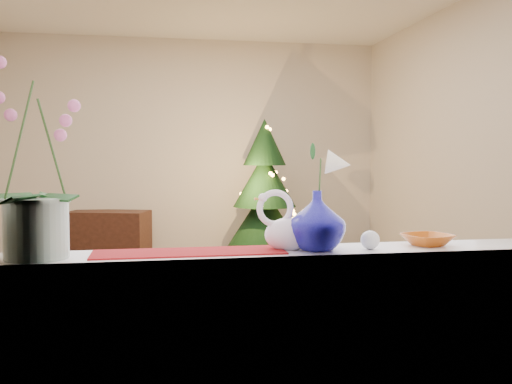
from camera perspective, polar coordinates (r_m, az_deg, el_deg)
ground at (r=4.65m, az=-3.72°, el=-12.43°), size 5.00×5.00×0.00m
wall_back at (r=6.97m, az=-6.13°, el=4.03°), size 4.50×0.10×2.70m
wall_front at (r=2.02m, az=4.36°, el=5.77°), size 4.50×0.10×2.70m
wall_right at (r=5.24m, az=21.56°, el=4.05°), size 0.10×5.00×2.70m
window_apron at (r=2.21m, az=3.97°, el=-18.55°), size 2.20×0.08×0.88m
windowsill at (r=2.17m, az=3.43°, el=-6.33°), size 2.20×0.26×0.04m
window_frame at (r=2.09m, az=4.19°, el=15.37°), size 2.22×0.06×1.60m
runner at (r=2.11m, az=-6.70°, el=-5.99°), size 0.70×0.20×0.01m
orchid_pot at (r=2.10m, az=-21.26°, el=3.16°), size 0.26×0.26×0.69m
swan at (r=2.16m, az=3.29°, el=-2.96°), size 0.28×0.19×0.22m
blue_vase at (r=2.16m, az=6.12°, el=-2.40°), size 0.26×0.26×0.26m
lily at (r=2.15m, az=6.16°, el=3.61°), size 0.14×0.08×0.19m
paperweight at (r=2.22m, az=11.34°, el=-4.72°), size 0.08×0.08×0.07m
amber_dish at (r=2.37m, az=16.76°, el=-4.67°), size 0.19×0.19×0.04m
xmas_tree at (r=6.46m, az=0.86°, el=-0.27°), size 1.15×1.15×1.72m
side_table at (r=6.78m, az=-14.50°, el=-4.66°), size 0.98×0.69×0.66m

